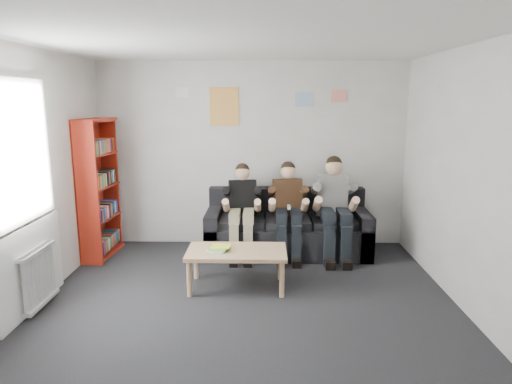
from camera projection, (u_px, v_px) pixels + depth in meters
room_shell at (245, 186)px, 4.29m from camera, size 5.00×5.00×5.00m
sofa at (287, 230)px, 6.51m from camera, size 2.27×0.93×0.88m
bookshelf at (99, 189)px, 6.25m from camera, size 0.29×0.86×1.91m
coffee_table at (237, 255)px, 5.24m from camera, size 1.14×0.63×0.46m
game_cases at (219, 248)px, 5.21m from camera, size 0.26×0.22×0.05m
person_left at (242, 211)px, 6.26m from camera, size 0.37×0.80×1.29m
person_middle at (288, 210)px, 6.24m from camera, size 0.39×0.83×1.31m
person_right at (335, 209)px, 6.22m from camera, size 0.43×0.91×1.39m
radiator at (39, 277)px, 4.72m from camera, size 0.10×0.64×0.60m
window at (25, 213)px, 4.59m from camera, size 0.05×1.30×2.36m
poster_large at (224, 107)px, 6.59m from camera, size 0.42×0.01×0.55m
poster_blue at (304, 100)px, 6.55m from camera, size 0.25×0.01×0.20m
poster_pink at (339, 96)px, 6.53m from camera, size 0.22×0.01×0.18m
poster_sign at (183, 92)px, 6.56m from camera, size 0.20×0.01×0.14m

